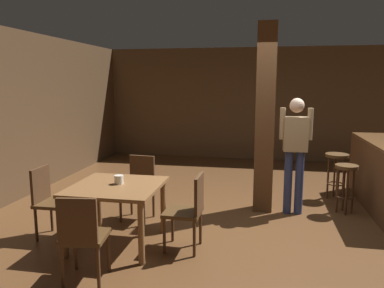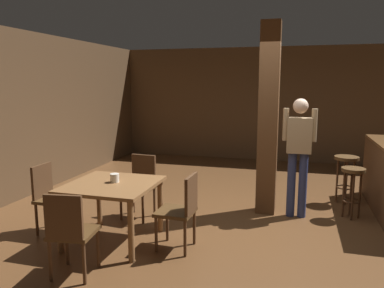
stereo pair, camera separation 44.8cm
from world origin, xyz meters
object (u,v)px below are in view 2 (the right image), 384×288
Objects in this scene: chair_east at (182,208)px; bar_stool_mid at (346,168)px; chair_south at (70,230)px; dining_table at (112,192)px; chair_west at (51,195)px; chair_north at (140,183)px; standing_person at (299,149)px; bar_stool_near at (353,181)px; napkin_cup at (115,178)px.

bar_stool_mid is at bearing 49.23° from chair_east.
bar_stool_mid is (2.89, 3.29, 0.08)m from chair_south.
chair_west reaches higher than dining_table.
chair_south is at bearing -132.76° from chair_east.
chair_north is at bearing -153.21° from bar_stool_mid.
standing_person reaches higher than chair_south.
chair_south is 1.27m from chair_east.
bar_stool_mid reaches higher than bar_stool_near.
chair_south is at bearing -131.40° from standing_person.
chair_west is at bearing 134.05° from chair_south.
dining_table is at bearing -145.09° from standing_person.
chair_west is at bearing 179.17° from chair_east.
chair_west is at bearing -148.59° from bar_stool_mid.
standing_person reaches higher than napkin_cup.
standing_person is (2.14, 2.43, 0.50)m from chair_south.
chair_south is at bearing -89.62° from napkin_cup.
dining_table is 1.34× the size of bar_stool_mid.
bar_stool_near is at bearing 14.93° from chair_north.
chair_east is 8.21× the size of napkin_cup.
chair_north is 2.33m from standing_person.
bar_stool_near is (2.95, 0.79, 0.04)m from chair_north.
standing_person is (2.18, 0.62, 0.50)m from chair_north.
dining_table is 1.16× the size of chair_east.
standing_person reaches higher than dining_table.
chair_east is at bearing 0.59° from dining_table.
chair_west is (-0.88, -0.85, 0.00)m from chair_north.
chair_north is 1.22m from chair_west.
dining_table is 0.89m from chair_east.
standing_person is at bearing -131.20° from bar_stool_mid.
chair_east is at bearing -130.52° from standing_person.
chair_south reaches higher than dining_table.
chair_south reaches higher than bar_stool_mid.
chair_west and chair_east have the same top height.
napkin_cup is at bearing -150.87° from bar_stool_near.
chair_north is at bearing 91.57° from dining_table.
chair_south is 1.01m from napkin_cup.
chair_north is at bearing 135.91° from chair_east.
bar_stool_near is at bearing 29.74° from dining_table.
napkin_cup is at bearing 90.38° from chair_south.
chair_south is 8.21× the size of napkin_cup.
dining_table is at bearing -140.90° from bar_stool_mid.
napkin_cup is at bearing -145.79° from standing_person.
chair_east is 1.15× the size of bar_stool_mid.
chair_south is 0.52× the size of standing_person.
chair_east reaches higher than dining_table.
chair_south reaches higher than bar_stool_near.
chair_east reaches higher than bar_stool_mid.
chair_south is at bearing -45.95° from chair_west.
chair_east is 3.12m from bar_stool_mid.
chair_west is 0.52× the size of standing_person.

